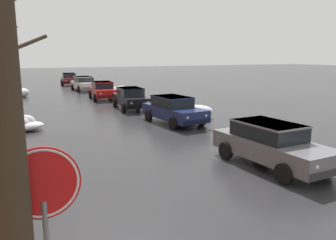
{
  "coord_description": "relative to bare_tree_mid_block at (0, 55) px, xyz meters",
  "views": [
    {
      "loc": [
        -5.04,
        -0.45,
        3.57
      ],
      "look_at": [
        0.91,
        11.67,
        0.95
      ],
      "focal_mm": 35.88,
      "sensor_mm": 36.0,
      "label": 1
    }
  ],
  "objects": [
    {
      "name": "snow_bank_near_corner_left",
      "position": [
        0.44,
        13.3,
        -3.19
      ],
      "size": [
        2.34,
        1.01,
        0.84
      ],
      "color": "white",
      "rests_on": "ground"
    },
    {
      "name": "snow_bank_along_left_kerb",
      "position": [
        9.24,
        10.67,
        -3.16
      ],
      "size": [
        1.9,
        1.14,
        0.89
      ],
      "color": "white",
      "rests_on": "ground"
    },
    {
      "name": "snow_bank_mid_block_left",
      "position": [
        1.02,
        13.66,
        -3.2
      ],
      "size": [
        2.23,
        1.14,
        0.79
      ],
      "color": "white",
      "rests_on": "ground"
    },
    {
      "name": "snow_bank_near_corner_right",
      "position": [
        9.39,
        -1.69,
        -3.19
      ],
      "size": [
        2.69,
        1.26,
        0.84
      ],
      "color": "white",
      "rests_on": "ground"
    },
    {
      "name": "snow_bank_along_right_kerb",
      "position": [
        0.62,
        -0.55,
        -3.31
      ],
      "size": [
        2.21,
        1.33,
        0.74
      ],
      "color": "white",
      "rests_on": "ground"
    },
    {
      "name": "bare_tree_mid_block",
      "position": [
        0.0,
        0.0,
        0.0
      ],
      "size": [
        2.31,
        1.96,
        6.86
      ],
      "color": "#423323",
      "rests_on": "ground"
    },
    {
      "name": "bare_tree_far_down_block",
      "position": [
        0.03,
        8.28,
        -0.63
      ],
      "size": [
        1.5,
        2.25,
        6.41
      ],
      "color": "#423323",
      "rests_on": "ground"
    },
    {
      "name": "sedan_grey_approaching_near_lane",
      "position": [
        7.66,
        -9.69,
        -2.84
      ],
      "size": [
        1.98,
        4.32,
        1.42
      ],
      "color": "slate",
      "rests_on": "ground"
    },
    {
      "name": "sedan_darkblue_parked_kerbside_close",
      "position": [
        8.01,
        -2.05,
        -2.84
      ],
      "size": [
        2.14,
        4.31,
        1.42
      ],
      "color": "navy",
      "rests_on": "ground"
    },
    {
      "name": "sedan_black_parked_kerbside_mid",
      "position": [
        7.62,
        3.45,
        -2.84
      ],
      "size": [
        2.09,
        4.16,
        1.42
      ],
      "color": "black",
      "rests_on": "ground"
    },
    {
      "name": "sedan_red_parked_far_down_block",
      "position": [
        7.33,
        9.4,
        -2.84
      ],
      "size": [
        2.18,
        4.28,
        1.42
      ],
      "color": "red",
      "rests_on": "ground"
    },
    {
      "name": "sedan_white_queued_behind_truck",
      "position": [
        7.42,
        16.79,
        -2.83
      ],
      "size": [
        2.1,
        4.48,
        1.42
      ],
      "color": "silver",
      "rests_on": "ground"
    },
    {
      "name": "sedan_maroon_at_far_intersection",
      "position": [
        7.23,
        24.11,
        -2.84
      ],
      "size": [
        2.16,
        4.28,
        1.42
      ],
      "color": "maroon",
      "rests_on": "ground"
    },
    {
      "name": "fire_hydrant",
      "position": [
        0.06,
        -8.28,
        -3.23
      ],
      "size": [
        0.42,
        0.22,
        0.71
      ],
      "color": "#B21E19",
      "rests_on": "ground"
    },
    {
      "name": "stop_sign_at_corner",
      "position": [
        0.29,
        -14.27,
        -1.51
      ],
      "size": [
        0.76,
        0.07,
        2.69
      ],
      "color": "slate",
      "rests_on": "ground"
    }
  ]
}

